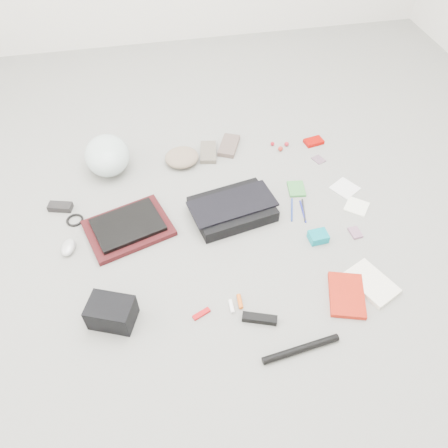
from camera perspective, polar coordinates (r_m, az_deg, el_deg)
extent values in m
plane|color=gray|center=(2.10, 0.00, -0.90)|extent=(4.00, 4.00, 0.00)
cube|color=black|center=(2.16, 1.10, 1.96)|extent=(0.43, 0.34, 0.06)
cube|color=black|center=(2.13, 1.11, 2.66)|extent=(0.45, 0.27, 0.01)
cube|color=#3D0E11|center=(2.15, -12.36, -0.53)|extent=(0.45, 0.39, 0.03)
cube|color=black|center=(2.13, -12.46, -0.11)|extent=(0.37, 0.31, 0.02)
ellipsoid|color=silver|center=(2.45, -15.02, 8.67)|extent=(0.26, 0.32, 0.18)
ellipsoid|color=gray|center=(2.46, -5.53, 8.65)|extent=(0.23, 0.22, 0.07)
cube|color=#6B6254|center=(2.51, -2.07, 9.36)|extent=(0.12, 0.19, 0.03)
cube|color=#68554D|center=(2.56, 0.65, 10.21)|extent=(0.16, 0.21, 0.03)
cube|color=black|center=(2.34, -20.59, 2.12)|extent=(0.13, 0.08, 0.03)
torus|color=black|center=(2.26, -18.91, 0.49)|extent=(0.10, 0.10, 0.01)
ellipsoid|color=#BBBBBB|center=(2.14, -19.68, -2.87)|extent=(0.08, 0.11, 0.04)
cube|color=black|center=(1.83, -14.46, -11.14)|extent=(0.21, 0.18, 0.12)
cube|color=#AC090C|center=(1.84, -2.97, -11.63)|extent=(0.08, 0.05, 0.01)
cylinder|color=white|center=(1.85, 0.99, -10.71)|extent=(0.02, 0.06, 0.02)
cylinder|color=orange|center=(1.86, 2.08, -10.08)|extent=(0.02, 0.07, 0.02)
cube|color=black|center=(1.82, 4.67, -12.21)|extent=(0.15, 0.08, 0.03)
cylinder|color=black|center=(1.78, 10.01, -15.77)|extent=(0.32, 0.07, 0.03)
cube|color=red|center=(1.95, 15.72, -8.92)|extent=(0.20, 0.25, 0.02)
cube|color=white|center=(2.01, 18.69, -7.31)|extent=(0.22, 0.25, 0.02)
cube|color=#3B893D|center=(2.33, 9.43, 4.55)|extent=(0.10, 0.12, 0.01)
cylinder|color=navy|center=(2.22, 8.86, 1.86)|extent=(0.06, 0.15, 0.01)
cylinder|color=black|center=(2.23, 10.38, 1.78)|extent=(0.04, 0.15, 0.01)
cylinder|color=navy|center=(2.22, 10.26, 1.63)|extent=(0.03, 0.15, 0.01)
cube|color=#078B9B|center=(2.10, 12.20, -1.63)|extent=(0.09, 0.07, 0.04)
cube|color=gray|center=(2.18, 16.77, -1.10)|extent=(0.05, 0.07, 0.01)
cube|color=white|center=(2.39, 15.51, 4.52)|extent=(0.17, 0.17, 0.01)
cube|color=white|center=(2.31, 16.93, 2.21)|extent=(0.15, 0.15, 0.01)
sphere|color=#AF101D|center=(2.59, 6.35, 10.38)|extent=(0.03, 0.03, 0.02)
sphere|color=#A0261B|center=(2.56, 7.39, 9.74)|extent=(0.04, 0.04, 0.03)
sphere|color=#AE1C28|center=(2.60, 8.18, 10.31)|extent=(0.03, 0.03, 0.03)
cube|color=#A50602|center=(2.64, 11.63, 10.50)|extent=(0.12, 0.08, 0.02)
cube|color=slate|center=(2.54, 12.25, 8.23)|extent=(0.08, 0.08, 0.00)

